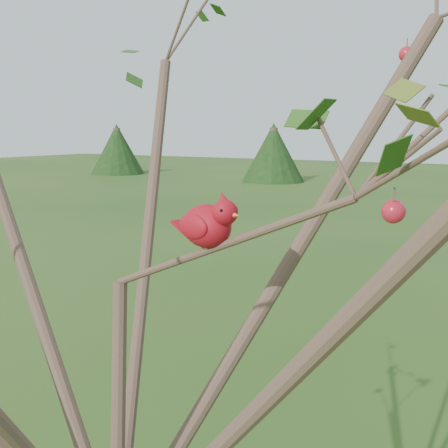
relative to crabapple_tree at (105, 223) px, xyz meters
name	(u,v)px	position (x,y,z in m)	size (l,w,h in m)	color
crabapple_tree	(105,223)	(0.00, 0.00, 0.00)	(2.35, 2.05, 2.95)	#453025
cardinal	(209,224)	(0.20, 0.10, 0.00)	(0.20, 0.11, 0.14)	#B70F1D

